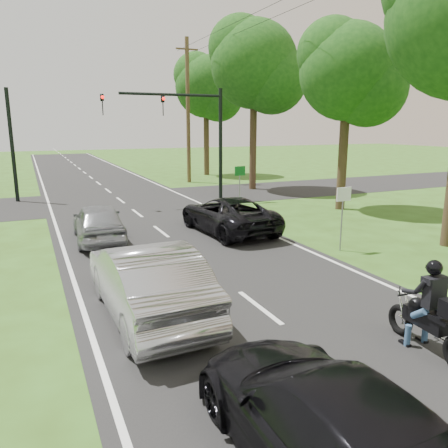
{
  "coord_description": "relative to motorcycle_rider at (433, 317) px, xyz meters",
  "views": [
    {
      "loc": [
        -4.56,
        -8.16,
        4.07
      ],
      "look_at": [
        0.46,
        3.0,
        1.3
      ],
      "focal_mm": 35.0,
      "sensor_mm": 36.0,
      "label": 1
    }
  ],
  "objects": [
    {
      "name": "ground",
      "position": [
        -1.86,
        3.07,
        -0.7
      ],
      "size": [
        140.0,
        140.0,
        0.0
      ],
      "primitive_type": "plane",
      "color": "#304E16",
      "rests_on": "ground"
    },
    {
      "name": "road",
      "position": [
        -1.86,
        13.07,
        -0.69
      ],
      "size": [
        8.0,
        100.0,
        0.01
      ],
      "primitive_type": "cube",
      "color": "black",
      "rests_on": "ground"
    },
    {
      "name": "cross_road",
      "position": [
        -1.86,
        19.07,
        -0.69
      ],
      "size": [
        60.0,
        7.0,
        0.01
      ],
      "primitive_type": "cube",
      "color": "black",
      "rests_on": "ground"
    },
    {
      "name": "motorcycle_rider",
      "position": [
        0.0,
        0.0,
        0.0
      ],
      "size": [
        0.59,
        2.07,
        1.78
      ],
      "rotation": [
        0.0,
        0.0,
        -0.08
      ],
      "color": "black",
      "rests_on": "ground"
    },
    {
      "name": "dark_suv",
      "position": [
        0.51,
        9.96,
        0.0
      ],
      "size": [
        2.61,
        5.1,
        1.38
      ],
      "primitive_type": "imported",
      "rotation": [
        0.0,
        0.0,
        3.21
      ],
      "color": "black",
      "rests_on": "road"
    },
    {
      "name": "silver_sedan",
      "position": [
        -4.28,
        3.7,
        0.12
      ],
      "size": [
        1.82,
        4.95,
        1.62
      ],
      "primitive_type": "imported",
      "rotation": [
        0.0,
        0.0,
        3.16
      ],
      "color": "#ADACB1",
      "rests_on": "road"
    },
    {
      "name": "silver_suv",
      "position": [
        -4.28,
        10.57,
        0.0
      ],
      "size": [
        1.83,
        4.13,
        1.38
      ],
      "primitive_type": "imported",
      "rotation": [
        0.0,
        0.0,
        3.09
      ],
      "color": "#95979C",
      "rests_on": "road"
    },
    {
      "name": "dark_car_behind",
      "position": [
        -3.51,
        -1.6,
        -0.01
      ],
      "size": [
        1.99,
        4.72,
        1.36
      ],
      "primitive_type": "imported",
      "rotation": [
        0.0,
        0.0,
        3.12
      ],
      "color": "black",
      "rests_on": "road"
    },
    {
      "name": "traffic_signal",
      "position": [
        1.48,
        17.06,
        3.44
      ],
      "size": [
        6.38,
        0.44,
        6.0
      ],
      "color": "black",
      "rests_on": "ground"
    },
    {
      "name": "signal_pole_far",
      "position": [
        -7.06,
        21.07,
        2.3
      ],
      "size": [
        0.2,
        0.2,
        6.0
      ],
      "primitive_type": "cylinder",
      "color": "black",
      "rests_on": "ground"
    },
    {
      "name": "utility_pole_far",
      "position": [
        4.34,
        25.07,
        4.38
      ],
      "size": [
        1.6,
        0.28,
        10.0
      ],
      "color": "brown",
      "rests_on": "ground"
    },
    {
      "name": "sign_white",
      "position": [
        2.84,
        6.05,
        0.9
      ],
      "size": [
        0.55,
        0.07,
        2.12
      ],
      "color": "slate",
      "rests_on": "ground"
    },
    {
      "name": "sign_green",
      "position": [
        3.04,
        14.05,
        0.9
      ],
      "size": [
        0.55,
        0.07,
        2.12
      ],
      "color": "slate",
      "rests_on": "ground"
    },
    {
      "name": "tree_row_c",
      "position": [
        7.89,
        11.87,
        5.53
      ],
      "size": [
        4.8,
        4.65,
        8.76
      ],
      "color": "#332316",
      "rests_on": "ground"
    },
    {
      "name": "tree_row_d",
      "position": [
        7.25,
        19.83,
        6.73
      ],
      "size": [
        5.76,
        5.58,
        10.45
      ],
      "color": "#332316",
      "rests_on": "ground"
    },
    {
      "name": "tree_row_e",
      "position": [
        7.62,
        28.85,
        6.13
      ],
      "size": [
        5.28,
        5.12,
        9.61
      ],
      "color": "#332316",
      "rests_on": "ground"
    }
  ]
}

